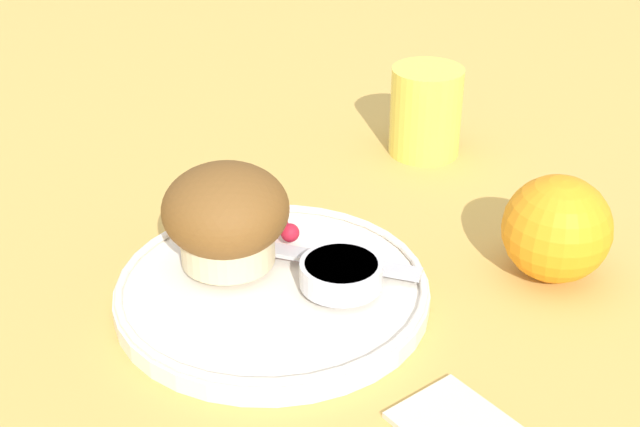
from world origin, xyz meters
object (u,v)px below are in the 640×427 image
muffin (226,216)px  butter_knife (321,259)px  orange_fruit (557,229)px  juice_glass (426,111)px

muffin → butter_knife: bearing=50.7°
orange_fruit → butter_knife: bearing=-124.2°
juice_glass → butter_knife: bearing=-61.6°
butter_knife → juice_glass: (-0.12, 0.22, 0.02)m
orange_fruit → juice_glass: 0.23m
muffin → orange_fruit: muffin is taller
butter_knife → juice_glass: bearing=84.0°
muffin → orange_fruit: bearing=54.4°
juice_glass → orange_fruit: bearing=-18.7°
butter_knife → orange_fruit: size_ratio=1.67×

